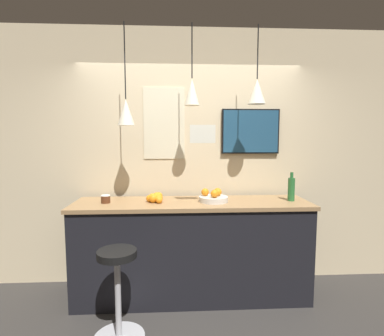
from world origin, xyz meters
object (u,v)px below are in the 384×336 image
object	(u,v)px
fruit_bowl	(213,197)
juice_bottle	(291,189)
bar_stool	(118,286)
mounted_tv	(250,131)
spread_jar	(106,199)

from	to	relation	value
fruit_bowl	juice_bottle	world-z (taller)	juice_bottle
bar_stool	mounted_tv	distance (m)	2.12
juice_bottle	spread_jar	bearing A→B (deg)	180.00
bar_stool	fruit_bowl	xyz separation A→B (m)	(0.87, 0.65, 0.60)
fruit_bowl	mounted_tv	size ratio (longest dim) A/B	0.45
juice_bottle	spread_jar	size ratio (longest dim) A/B	3.20
fruit_bowl	spread_jar	distance (m)	1.10
bar_stool	juice_bottle	distance (m)	1.93
juice_bottle	mounted_tv	world-z (taller)	mounted_tv
bar_stool	mounted_tv	xyz separation A→B (m)	(1.34, 1.02, 1.29)
bar_stool	fruit_bowl	world-z (taller)	fruit_bowl
bar_stool	fruit_bowl	bearing A→B (deg)	36.59
juice_bottle	spread_jar	distance (m)	1.92
juice_bottle	spread_jar	world-z (taller)	juice_bottle
bar_stool	mounted_tv	bearing A→B (deg)	37.39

